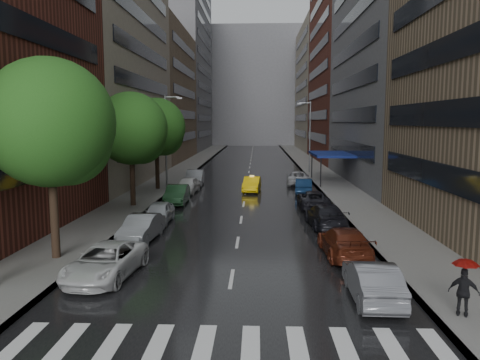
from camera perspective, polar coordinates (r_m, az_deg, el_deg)
name	(u,v)px	position (r m, az deg, el deg)	size (l,w,h in m)	color
ground	(225,318)	(16.62, -1.82, -16.49)	(220.00, 220.00, 0.00)	gray
road	(249,169)	(65.53, 1.16, 1.37)	(14.00, 140.00, 0.01)	black
sidewalk_left	(186,168)	(66.28, -6.65, 1.45)	(4.00, 140.00, 0.15)	gray
sidewalk_right	(314,169)	(65.99, 8.99, 1.38)	(4.00, 140.00, 0.15)	gray
crosswalk	(227,346)	(14.80, -1.56, -19.57)	(13.15, 2.80, 0.01)	silver
buildings_left	(154,61)	(76.26, -10.40, 14.11)	(8.00, 108.00, 38.00)	maroon
buildings_right	(351,65)	(73.70, 13.36, 13.53)	(8.05, 109.10, 36.00)	#937A5B
building_far	(254,87)	(133.51, 1.67, 11.22)	(40.00, 14.00, 32.00)	slate
tree_near	(50,123)	(23.63, -22.19, 6.47)	(6.04, 6.04, 9.62)	#382619
tree_mid	(131,129)	(36.96, -13.14, 6.13)	(5.59, 5.59, 8.91)	#382619
tree_far	(156,127)	(45.75, -10.16, 6.36)	(5.58, 5.58, 8.89)	#382619
taxi	(252,184)	(44.42, 1.46, -0.52)	(1.49, 4.28, 1.41)	yellow
parked_cars_left	(168,203)	(34.49, -8.75, -2.78)	(2.85, 34.07, 1.61)	silver
parked_cars_right	(317,204)	(34.10, 9.38, -2.95)	(2.64, 36.79, 1.49)	slate
ped_red_umbrella	(464,282)	(17.65, 25.69, -11.16)	(1.05, 0.82, 2.01)	black
street_lamp_left	(167,139)	(46.06, -8.93, 4.90)	(1.74, 0.22, 9.00)	gray
street_lamp_right	(309,135)	(60.58, 8.44, 5.45)	(1.74, 0.22, 9.00)	gray
awning	(331,154)	(50.93, 11.05, 3.09)	(4.00, 8.00, 3.12)	navy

